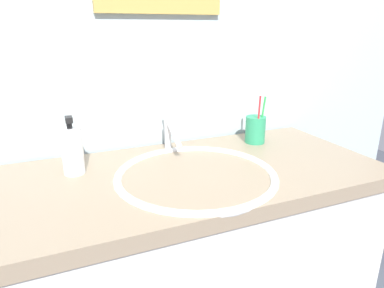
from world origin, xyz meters
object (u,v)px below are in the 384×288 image
Objects in this scene: faucet at (170,133)px; toothbrush_red at (259,113)px; toothbrush_cup at (255,130)px; toothbrush_green at (263,113)px; soap_dispenser at (72,151)px.

toothbrush_red reaches higher than faucet.
toothbrush_green is (0.02, -0.01, 0.07)m from toothbrush_cup.
toothbrush_red is at bearing -106.79° from toothbrush_cup.
toothbrush_cup is 0.49× the size of toothbrush_red.
toothbrush_red is at bearing -149.68° from toothbrush_green.
faucet is at bearing 173.12° from toothbrush_green.
soap_dispenser is at bearing -177.83° from toothbrush_green.
soap_dispenser reaches higher than faucet.
soap_dispenser is (-0.67, -0.04, 0.02)m from toothbrush_cup.
toothbrush_red is 1.17× the size of soap_dispenser.
soap_dispenser is at bearing -168.32° from faucet.
soap_dispenser is at bearing -176.50° from toothbrush_cup.
toothbrush_cup is at bearing 142.00° from toothbrush_green.
faucet is 0.80× the size of toothbrush_red.
faucet is at bearing 169.66° from toothbrush_red.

